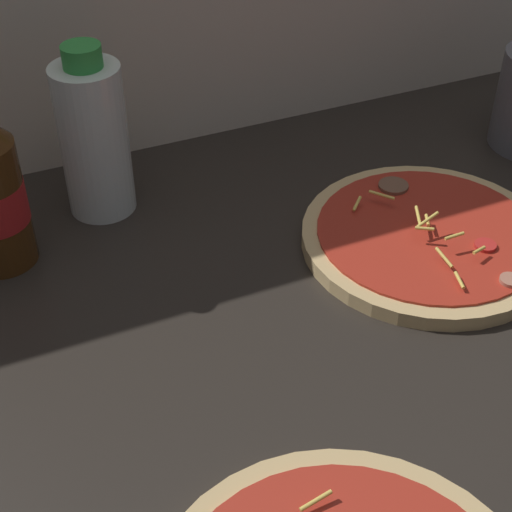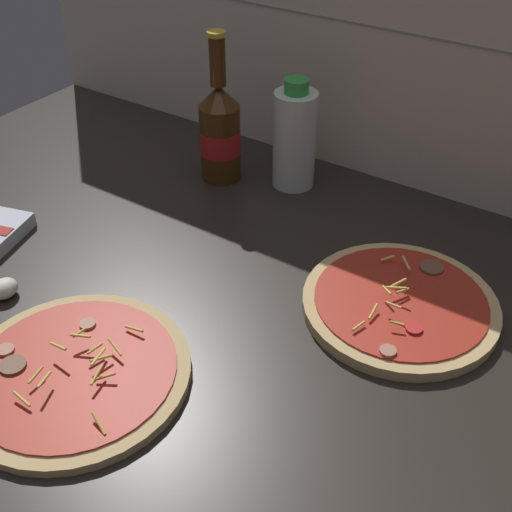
% 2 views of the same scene
% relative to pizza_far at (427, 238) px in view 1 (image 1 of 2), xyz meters
% --- Properties ---
extents(counter_slab, '(1.60, 0.90, 0.03)m').
position_rel_pizza_far_xyz_m(counter_slab, '(-0.20, -0.12, -0.02)').
color(counter_slab, '#28231E').
rests_on(counter_slab, ground).
extents(pizza_far, '(0.28, 0.28, 0.05)m').
position_rel_pizza_far_xyz_m(pizza_far, '(0.00, 0.00, 0.00)').
color(pizza_far, tan).
rests_on(pizza_far, counter_slab).
extents(oil_bottle, '(0.08, 0.08, 0.20)m').
position_rel_pizza_far_xyz_m(oil_bottle, '(-0.31, 0.22, 0.08)').
color(oil_bottle, silver).
rests_on(oil_bottle, counter_slab).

